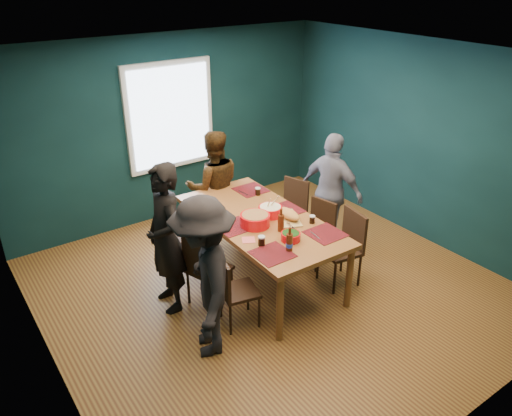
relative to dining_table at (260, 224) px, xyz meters
The scene contains 26 objects.
room 0.61m from the dining_table, 87.91° to the left, with size 5.01×5.01×2.71m.
dining_table is the anchor object (origin of this frame).
chair_left_far 1.05m from the dining_table, 145.34° to the left, with size 0.54×0.54×0.97m.
chair_left_mid 0.85m from the dining_table, behind, with size 0.52×0.52×0.91m.
chair_left_near 0.96m from the dining_table, 144.50° to the right, with size 0.45×0.45×0.83m.
chair_right_far 1.17m from the dining_table, 31.28° to the left, with size 0.49×0.49×0.86m.
chair_right_mid 0.91m from the dining_table, ahead, with size 0.45×0.45×0.84m.
chair_right_near 1.06m from the dining_table, 37.39° to the right, with size 0.48×0.48×0.93m.
person_far_left 1.15m from the dining_table, behind, with size 0.63×0.41×1.72m, color black.
person_back 1.20m from the dining_table, 85.94° to the left, with size 0.77×0.60×1.58m, color black.
person_right 1.31m from the dining_table, ahead, with size 0.93×0.39×1.58m, color silver.
person_near_left 1.34m from the dining_table, 148.93° to the right, with size 1.09×0.62×1.68m, color black.
bowl_salad 0.25m from the dining_table, 143.83° to the right, with size 0.34×0.34×0.14m.
bowl_dumpling 0.20m from the dining_table, ahead, with size 0.28×0.28×0.26m.
bowl_herbs 0.62m from the dining_table, 93.12° to the right, with size 0.21×0.21×0.09m.
cutting_board 0.36m from the dining_table, 40.23° to the right, with size 0.38×0.58×0.12m.
small_bowl 0.73m from the dining_table, 121.07° to the left, with size 0.13×0.13×0.06m.
beer_bottle_a 0.80m from the dining_table, 103.20° to the right, with size 0.07×0.07×0.27m.
beer_bottle_b 0.42m from the dining_table, 88.69° to the right, with size 0.07×0.07×0.27m.
cola_glass_a 0.64m from the dining_table, 124.52° to the right, with size 0.08×0.08×0.11m.
cola_glass_b 0.62m from the dining_table, 46.61° to the right, with size 0.07×0.07×0.09m.
cola_glass_c 0.67m from the dining_table, 57.02° to the left, with size 0.07×0.07×0.10m.
cola_glass_d 0.46m from the dining_table, 160.98° to the left, with size 0.08×0.08×0.11m.
napkin_a 0.38m from the dining_table, ahead, with size 0.13×0.13×0.00m, color #DB5C5D.
napkin_b 0.53m from the dining_table, 139.67° to the right, with size 0.14×0.14×0.00m, color #DB5C5D.
napkin_c 0.74m from the dining_table, 66.79° to the right, with size 0.13×0.13×0.00m, color #DB5C5D.
Camera 1 is at (-3.03, -3.95, 3.55)m, focal length 35.00 mm.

